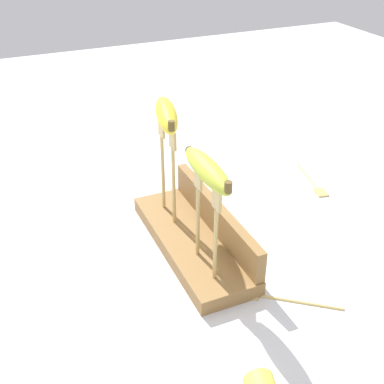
{
  "coord_description": "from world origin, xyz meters",
  "views": [
    {
      "loc": [
        0.72,
        -0.32,
        0.61
      ],
      "look_at": [
        0.0,
        0.0,
        0.13
      ],
      "focal_mm": 46.77,
      "sensor_mm": 36.0,
      "label": 1
    }
  ],
  "objects_px": {
    "fork_stand_right": "(207,216)",
    "fork_fallen_far": "(314,183)",
    "fork_stand_left": "(168,163)",
    "fork_fallen_near": "(275,297)",
    "banana_raised_left": "(166,115)",
    "banana_raised_right": "(207,170)"
  },
  "relations": [
    {
      "from": "fork_stand_right",
      "to": "fork_fallen_far",
      "type": "height_order",
      "value": "fork_stand_right"
    },
    {
      "from": "fork_stand_right",
      "to": "fork_fallen_far",
      "type": "xyz_separation_m",
      "value": [
        -0.2,
        0.38,
        -0.13
      ]
    },
    {
      "from": "fork_stand_left",
      "to": "fork_fallen_far",
      "type": "xyz_separation_m",
      "value": [
        -0.02,
        0.38,
        -0.14
      ]
    },
    {
      "from": "banana_raised_left",
      "to": "fork_stand_left",
      "type": "bearing_deg",
      "value": -14.25
    },
    {
      "from": "fork_stand_right",
      "to": "fork_fallen_near",
      "type": "distance_m",
      "value": 0.19
    },
    {
      "from": "fork_stand_right",
      "to": "banana_raised_left",
      "type": "relative_size",
      "value": 1.1
    },
    {
      "from": "banana_raised_left",
      "to": "banana_raised_right",
      "type": "distance_m",
      "value": 0.18
    },
    {
      "from": "fork_stand_left",
      "to": "fork_stand_right",
      "type": "bearing_deg",
      "value": 0.0
    },
    {
      "from": "banana_raised_right",
      "to": "fork_fallen_far",
      "type": "height_order",
      "value": "banana_raised_right"
    },
    {
      "from": "banana_raised_right",
      "to": "fork_fallen_near",
      "type": "xyz_separation_m",
      "value": [
        0.1,
        0.09,
        -0.22
      ]
    },
    {
      "from": "fork_fallen_near",
      "to": "banana_raised_left",
      "type": "bearing_deg",
      "value": -162.64
    },
    {
      "from": "fork_stand_left",
      "to": "banana_raised_right",
      "type": "relative_size",
      "value": 1.21
    },
    {
      "from": "banana_raised_left",
      "to": "banana_raised_right",
      "type": "bearing_deg",
      "value": -0.0
    },
    {
      "from": "banana_raised_left",
      "to": "fork_fallen_far",
      "type": "distance_m",
      "value": 0.45
    },
    {
      "from": "fork_stand_left",
      "to": "banana_raised_left",
      "type": "xyz_separation_m",
      "value": [
        -0.0,
        0.0,
        0.1
      ]
    },
    {
      "from": "banana_raised_left",
      "to": "fork_fallen_near",
      "type": "distance_m",
      "value": 0.38
    },
    {
      "from": "banana_raised_right",
      "to": "fork_fallen_far",
      "type": "bearing_deg",
      "value": 117.57
    },
    {
      "from": "fork_stand_left",
      "to": "fork_stand_right",
      "type": "xyz_separation_m",
      "value": [
        0.18,
        0.0,
        -0.01
      ]
    },
    {
      "from": "fork_stand_left",
      "to": "fork_fallen_near",
      "type": "xyz_separation_m",
      "value": [
        0.28,
        0.09,
        -0.14
      ]
    },
    {
      "from": "fork_fallen_far",
      "to": "fork_fallen_near",
      "type": "bearing_deg",
      "value": -44.5
    },
    {
      "from": "fork_stand_left",
      "to": "fork_fallen_near",
      "type": "relative_size",
      "value": 1.3
    },
    {
      "from": "banana_raised_left",
      "to": "fork_fallen_near",
      "type": "bearing_deg",
      "value": 17.36
    }
  ]
}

